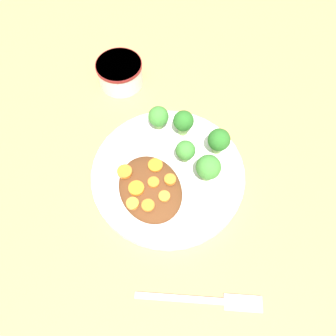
# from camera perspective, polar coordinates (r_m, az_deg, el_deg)

# --- Properties ---
(ground_plane) EXTENTS (4.00, 4.00, 0.00)m
(ground_plane) POSITION_cam_1_polar(r_m,az_deg,el_deg) (0.60, 0.00, -1.44)
(ground_plane) COLOR tan
(plate) EXTENTS (0.28, 0.28, 0.02)m
(plate) POSITION_cam_1_polar(r_m,az_deg,el_deg) (0.59, 0.00, -0.94)
(plate) COLOR white
(plate) RESTS_ON ground_plane
(dip_bowl) EXTENTS (0.10, 0.10, 0.05)m
(dip_bowl) POSITION_cam_1_polar(r_m,az_deg,el_deg) (0.72, -8.07, 16.31)
(dip_bowl) COLOR silver
(dip_bowl) RESTS_ON ground_plane
(stew_mound) EXTENTS (0.13, 0.10, 0.03)m
(stew_mound) POSITION_cam_1_polar(r_m,az_deg,el_deg) (0.56, -3.11, -3.60)
(stew_mound) COLOR #5B3319
(stew_mound) RESTS_ON plate
(broccoli_floret_0) EXTENTS (0.04, 0.04, 0.06)m
(broccoli_floret_0) POSITION_cam_1_polar(r_m,az_deg,el_deg) (0.56, 7.03, 0.04)
(broccoli_floret_0) COLOR #7FA85B
(broccoli_floret_0) RESTS_ON plate
(broccoli_floret_1) EXTENTS (0.04, 0.04, 0.05)m
(broccoli_floret_1) POSITION_cam_1_polar(r_m,az_deg,el_deg) (0.62, -1.67, 8.86)
(broccoli_floret_1) COLOR #7FA85B
(broccoli_floret_1) RESTS_ON plate
(broccoli_floret_2) EXTENTS (0.04, 0.04, 0.05)m
(broccoli_floret_2) POSITION_cam_1_polar(r_m,az_deg,el_deg) (0.57, 3.06, 3.01)
(broccoli_floret_2) COLOR #759E51
(broccoli_floret_2) RESTS_ON plate
(broccoli_floret_3) EXTENTS (0.04, 0.04, 0.05)m
(broccoli_floret_3) POSITION_cam_1_polar(r_m,az_deg,el_deg) (0.60, 2.70, 8.04)
(broccoli_floret_3) COLOR #759E51
(broccoli_floret_3) RESTS_ON plate
(broccoli_floret_4) EXTENTS (0.04, 0.04, 0.06)m
(broccoli_floret_4) POSITION_cam_1_polar(r_m,az_deg,el_deg) (0.59, 8.84, 4.76)
(broccoli_floret_4) COLOR #7FA85B
(broccoli_floret_4) RESTS_ON plate
(carrot_slice_0) EXTENTS (0.03, 0.03, 0.01)m
(carrot_slice_0) POSITION_cam_1_polar(r_m,az_deg,el_deg) (0.54, -5.54, -3.53)
(carrot_slice_0) COLOR orange
(carrot_slice_0) RESTS_ON stew_mound
(carrot_slice_1) EXTENTS (0.03, 0.03, 0.00)m
(carrot_slice_1) POSITION_cam_1_polar(r_m,az_deg,el_deg) (0.56, -2.22, 0.50)
(carrot_slice_1) COLOR orange
(carrot_slice_1) RESTS_ON stew_mound
(carrot_slice_2) EXTENTS (0.03, 0.03, 0.01)m
(carrot_slice_2) POSITION_cam_1_polar(r_m,az_deg,el_deg) (0.56, -7.57, -0.63)
(carrot_slice_2) COLOR orange
(carrot_slice_2) RESTS_ON stew_mound
(carrot_slice_3) EXTENTS (0.02, 0.02, 0.00)m
(carrot_slice_3) POSITION_cam_1_polar(r_m,az_deg,el_deg) (0.53, -0.65, -4.93)
(carrot_slice_3) COLOR orange
(carrot_slice_3) RESTS_ON stew_mound
(carrot_slice_4) EXTENTS (0.02, 0.02, 0.00)m
(carrot_slice_4) POSITION_cam_1_polar(r_m,az_deg,el_deg) (0.53, -3.50, -6.50)
(carrot_slice_4) COLOR orange
(carrot_slice_4) RESTS_ON stew_mound
(carrot_slice_5) EXTENTS (0.02, 0.02, 0.01)m
(carrot_slice_5) POSITION_cam_1_polar(r_m,az_deg,el_deg) (0.55, 0.37, -2.02)
(carrot_slice_5) COLOR orange
(carrot_slice_5) RESTS_ON stew_mound
(carrot_slice_6) EXTENTS (0.02, 0.02, 0.01)m
(carrot_slice_6) POSITION_cam_1_polar(r_m,az_deg,el_deg) (0.53, -6.19, -6.14)
(carrot_slice_6) COLOR orange
(carrot_slice_6) RESTS_ON stew_mound
(carrot_slice_7) EXTENTS (0.02, 0.02, 0.00)m
(carrot_slice_7) POSITION_cam_1_polar(r_m,az_deg,el_deg) (0.55, -2.54, -2.49)
(carrot_slice_7) COLOR orange
(carrot_slice_7) RESTS_ON stew_mound
(fork) EXTENTS (0.11, 0.18, 0.01)m
(fork) POSITION_cam_1_polar(r_m,az_deg,el_deg) (0.54, 7.58, -21.93)
(fork) COLOR #BABABA
(fork) RESTS_ON ground_plane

